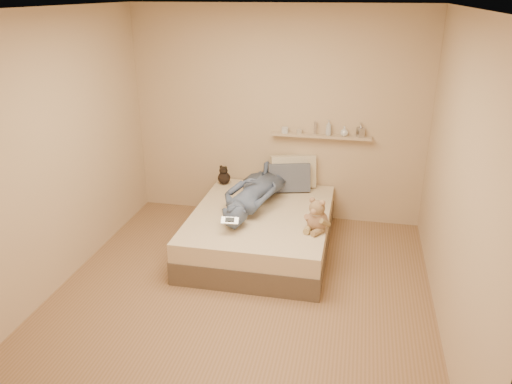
% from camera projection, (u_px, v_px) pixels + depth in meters
% --- Properties ---
extents(room, '(3.80, 3.80, 3.80)m').
position_uv_depth(room, '(241.00, 166.00, 4.35)').
color(room, '#8D6849').
rests_on(room, ground).
extents(bed, '(1.50, 1.90, 0.45)m').
position_uv_depth(bed, '(261.00, 230.00, 5.60)').
color(bed, brown).
rests_on(bed, floor).
extents(game_console, '(0.18, 0.09, 0.06)m').
position_uv_depth(game_console, '(230.00, 221.00, 4.95)').
color(game_console, silver).
rests_on(game_console, bed).
extents(teddy_bear, '(0.28, 0.29, 0.36)m').
position_uv_depth(teddy_bear, '(317.00, 218.00, 5.03)').
color(teddy_bear, '#9B7355').
rests_on(teddy_bear, bed).
extents(dark_plush, '(0.16, 0.16, 0.24)m').
position_uv_depth(dark_plush, '(224.00, 176.00, 6.27)').
color(dark_plush, black).
rests_on(dark_plush, bed).
extents(pillow_cream, '(0.59, 0.40, 0.42)m').
position_uv_depth(pillow_cream, '(293.00, 172.00, 6.15)').
color(pillow_cream, beige).
rests_on(pillow_cream, bed).
extents(pillow_grey, '(0.54, 0.33, 0.36)m').
position_uv_depth(pillow_grey, '(289.00, 178.00, 6.04)').
color(pillow_grey, '#555867').
rests_on(pillow_grey, bed).
extents(person, '(0.76, 1.54, 0.35)m').
position_uv_depth(person, '(255.00, 191.00, 5.63)').
color(person, slate).
rests_on(person, bed).
extents(wall_shelf, '(1.20, 0.12, 0.03)m').
position_uv_depth(wall_shelf, '(321.00, 136.00, 5.99)').
color(wall_shelf, tan).
rests_on(wall_shelf, wall_back).
extents(shelf_bottles, '(1.00, 0.11, 0.18)m').
position_uv_depth(shelf_bottles, '(332.00, 130.00, 5.94)').
color(shelf_bottles, silver).
rests_on(shelf_bottles, wall_shelf).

